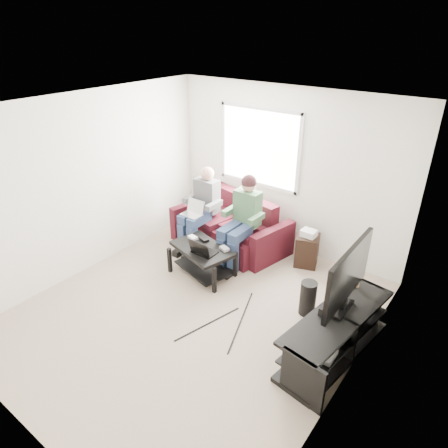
# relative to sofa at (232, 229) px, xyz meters

# --- Properties ---
(floor) EXTENTS (4.50, 4.50, 0.00)m
(floor) POSITION_rel_sofa_xyz_m (0.63, -1.69, -0.31)
(floor) COLOR tan
(floor) RESTS_ON ground
(ceiling) EXTENTS (4.50, 4.50, 0.00)m
(ceiling) POSITION_rel_sofa_xyz_m (0.63, -1.69, 2.29)
(ceiling) COLOR white
(ceiling) RESTS_ON wall_back
(wall_back) EXTENTS (4.50, 0.00, 4.50)m
(wall_back) POSITION_rel_sofa_xyz_m (0.63, 0.56, 0.99)
(wall_back) COLOR white
(wall_back) RESTS_ON floor
(wall_left) EXTENTS (0.00, 4.50, 4.50)m
(wall_left) POSITION_rel_sofa_xyz_m (-1.37, -1.69, 0.99)
(wall_left) COLOR white
(wall_left) RESTS_ON floor
(wall_right) EXTENTS (0.00, 4.50, 4.50)m
(wall_right) POSITION_rel_sofa_xyz_m (2.63, -1.69, 0.99)
(wall_right) COLOR white
(wall_right) RESTS_ON floor
(window) EXTENTS (1.48, 0.04, 1.28)m
(window) POSITION_rel_sofa_xyz_m (0.13, 0.54, 1.29)
(window) COLOR white
(window) RESTS_ON wall_back
(sofa) EXTENTS (1.96, 1.14, 0.84)m
(sofa) POSITION_rel_sofa_xyz_m (0.00, 0.00, 0.00)
(sofa) COLOR #411020
(sofa) RESTS_ON floor
(person_left) EXTENTS (0.40, 0.71, 1.35)m
(person_left) POSITION_rel_sofa_xyz_m (-0.40, -0.31, 0.43)
(person_left) COLOR #30496C
(person_left) RESTS_ON sofa
(person_right) EXTENTS (0.40, 0.71, 1.39)m
(person_right) POSITION_rel_sofa_xyz_m (0.40, -0.29, 0.49)
(person_right) COLOR #30496C
(person_right) RESTS_ON sofa
(laptop_silver) EXTENTS (0.37, 0.31, 0.24)m
(laptop_silver) POSITION_rel_sofa_xyz_m (-0.40, -0.53, 0.40)
(laptop_silver) COLOR silver
(laptop_silver) RESTS_ON person_left
(coffee_table) EXTENTS (1.03, 0.78, 0.46)m
(coffee_table) POSITION_rel_sofa_xyz_m (0.16, -0.97, 0.02)
(coffee_table) COLOR black
(coffee_table) RESTS_ON floor
(laptop_black) EXTENTS (0.40, 0.34, 0.24)m
(laptop_black) POSITION_rel_sofa_xyz_m (0.28, -1.05, 0.27)
(laptop_black) COLOR black
(laptop_black) RESTS_ON coffee_table
(controller_a) EXTENTS (0.15, 0.12, 0.04)m
(controller_a) POSITION_rel_sofa_xyz_m (-0.12, -0.85, 0.17)
(controller_a) COLOR silver
(controller_a) RESTS_ON coffee_table
(controller_b) EXTENTS (0.16, 0.13, 0.04)m
(controller_b) POSITION_rel_sofa_xyz_m (0.06, -0.79, 0.17)
(controller_b) COLOR black
(controller_b) RESTS_ON coffee_table
(controller_c) EXTENTS (0.16, 0.13, 0.04)m
(controller_c) POSITION_rel_sofa_xyz_m (0.46, -0.82, 0.17)
(controller_c) COLOR gray
(controller_c) RESTS_ON coffee_table
(tv_stand) EXTENTS (0.72, 1.73, 0.55)m
(tv_stand) POSITION_rel_sofa_xyz_m (2.39, -1.30, -0.07)
(tv_stand) COLOR black
(tv_stand) RESTS_ON floor
(tv) EXTENTS (0.12, 1.10, 0.81)m
(tv) POSITION_rel_sofa_xyz_m (2.38, -1.20, 0.70)
(tv) COLOR black
(tv) RESTS_ON tv_stand
(soundbar) EXTENTS (0.12, 0.50, 0.10)m
(soundbar) POSITION_rel_sofa_xyz_m (2.27, -1.20, 0.29)
(soundbar) COLOR black
(soundbar) RESTS_ON tv_stand
(drink_cup) EXTENTS (0.08, 0.08, 0.12)m
(drink_cup) POSITION_rel_sofa_xyz_m (2.34, -0.67, 0.30)
(drink_cup) COLOR #986E41
(drink_cup) RESTS_ON tv_stand
(console_white) EXTENTS (0.30, 0.22, 0.06)m
(console_white) POSITION_rel_sofa_xyz_m (2.39, -1.70, 0.01)
(console_white) COLOR silver
(console_white) RESTS_ON tv_stand
(console_grey) EXTENTS (0.34, 0.26, 0.08)m
(console_grey) POSITION_rel_sofa_xyz_m (2.39, -1.00, 0.02)
(console_grey) COLOR gray
(console_grey) RESTS_ON tv_stand
(console_black) EXTENTS (0.38, 0.30, 0.07)m
(console_black) POSITION_rel_sofa_xyz_m (2.39, -1.35, 0.01)
(console_black) COLOR black
(console_black) RESTS_ON tv_stand
(subwoofer) EXTENTS (0.21, 0.21, 0.47)m
(subwoofer) POSITION_rel_sofa_xyz_m (1.82, -0.84, -0.08)
(subwoofer) COLOR black
(subwoofer) RESTS_ON floor
(keyboard_floor) EXTENTS (0.24, 0.45, 0.02)m
(keyboard_floor) POSITION_rel_sofa_xyz_m (2.06, -1.52, -0.30)
(keyboard_floor) COLOR black
(keyboard_floor) RESTS_ON floor
(end_table) EXTENTS (0.34, 0.34, 0.60)m
(end_table) POSITION_rel_sofa_xyz_m (1.28, 0.21, -0.04)
(end_table) COLOR black
(end_table) RESTS_ON floor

